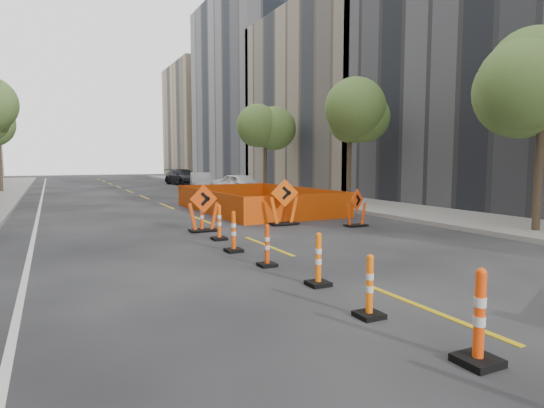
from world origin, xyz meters
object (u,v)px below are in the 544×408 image
channelizer_3 (318,259)px  channelizer_7 (202,215)px  channelizer_6 (219,222)px  parked_car_far (183,177)px  parked_car_mid (201,182)px  channelizer_2 (370,286)px  chevron_sign_right (356,208)px  parked_car_near (241,185)px  channelizer_1 (479,317)px  channelizer_5 (234,232)px  chevron_sign_left (203,208)px  channelizer_4 (267,245)px  chevron_sign_center (284,202)px

channelizer_3 → channelizer_7: channelizer_7 is taller
channelizer_6 → parked_car_far: 30.48m
channelizer_7 → parked_car_mid: (5.64, 18.30, 0.18)m
channelizer_2 → chevron_sign_right: size_ratio=0.72×
channelizer_2 → parked_car_near: bearing=72.6°
channelizer_1 → channelizer_5: channelizer_1 is taller
chevron_sign_left → parked_car_mid: size_ratio=0.36×
channelizer_2 → chevron_sign_right: 9.46m
channelizer_6 → parked_car_far: bearing=77.0°
channelizer_7 → chevron_sign_right: size_ratio=0.78×
channelizer_2 → channelizer_7: (0.22, 9.04, 0.04)m
channelizer_4 → chevron_sign_center: (3.31, 5.53, 0.36)m
channelizer_1 → chevron_sign_center: (3.20, 10.96, 0.26)m
chevron_sign_right → chevron_sign_left: bearing=143.4°
parked_car_near → parked_car_mid: parked_car_near is taller
parked_car_mid → channelizer_7: bearing=-93.5°
channelizer_1 → channelizer_2: 1.82m
chevron_sign_left → parked_car_far: bearing=74.9°
channelizer_3 → channelizer_6: 5.43m
channelizer_6 → parked_car_far: size_ratio=0.21×
channelizer_3 → parked_car_near: bearing=71.7°
channelizer_5 → chevron_sign_center: chevron_sign_center is taller
channelizer_1 → parked_car_near: parked_car_near is taller
channelizer_1 → channelizer_4: channelizer_1 is taller
channelizer_4 → channelizer_2: bearing=-90.5°
chevron_sign_left → chevron_sign_right: (5.20, -1.25, -0.10)m
channelizer_2 → parked_car_mid: bearing=77.9°
channelizer_5 → chevron_sign_right: chevron_sign_right is taller
channelizer_6 → chevron_sign_center: chevron_sign_center is taller
parked_car_near → chevron_sign_right: bearing=-108.3°
channelizer_6 → parked_car_mid: size_ratio=0.25×
channelizer_1 → chevron_sign_right: 10.92m
parked_car_near → parked_car_mid: (-1.06, 5.24, -0.03)m
chevron_sign_left → chevron_sign_right: 5.35m
channelizer_6 → chevron_sign_right: bearing=5.3°
channelizer_5 → channelizer_6: same height
channelizer_2 → channelizer_6: size_ratio=0.91×
parked_car_mid → parked_car_far: size_ratio=0.84×
channelizer_4 → chevron_sign_left: 5.36m
channelizer_6 → channelizer_7: size_ratio=1.00×
channelizer_2 → chevron_sign_left: 8.98m
parked_car_near → chevron_sign_center: bearing=-118.0°
channelizer_2 → channelizer_7: channelizer_7 is taller
parked_car_far → chevron_sign_right: bearing=-103.4°
channelizer_2 → channelizer_5: (-0.06, 5.43, 0.05)m
channelizer_3 → chevron_sign_center: size_ratio=0.61×
chevron_sign_left → parked_car_mid: chevron_sign_left is taller
channelizer_5 → channelizer_7: bearing=85.5°
chevron_sign_right → parked_car_mid: parked_car_mid is taller
channelizer_5 → chevron_sign_right: (5.52, 2.29, 0.14)m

